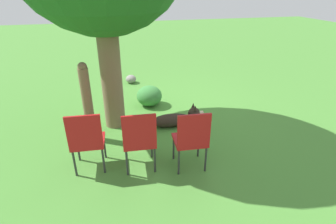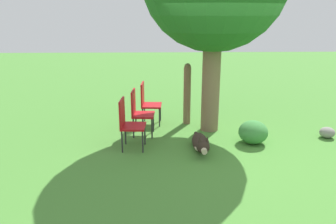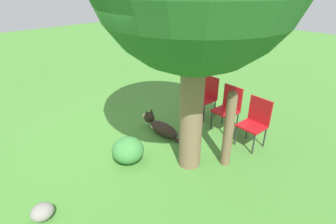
% 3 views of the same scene
% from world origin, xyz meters
% --- Properties ---
extents(ground_plane, '(30.00, 30.00, 0.00)m').
position_xyz_m(ground_plane, '(0.00, 0.00, 0.00)').
color(ground_plane, '#478433').
extents(dog, '(0.29, 1.30, 0.40)m').
position_xyz_m(dog, '(-0.58, -0.15, 0.13)').
color(dog, '#2D231C').
rests_on(dog, ground_plane).
extents(fence_post, '(0.16, 0.16, 1.33)m').
position_xyz_m(fence_post, '(-0.69, 1.36, 0.67)').
color(fence_post, brown).
rests_on(fence_post, ground_plane).
extents(red_chair_0, '(0.45, 0.47, 0.91)m').
position_xyz_m(red_chair_0, '(-1.86, -0.01, 0.51)').
color(red_chair_0, '#B21419').
rests_on(red_chair_0, ground_plane).
extents(red_chair_1, '(0.45, 0.47, 0.91)m').
position_xyz_m(red_chair_1, '(-1.70, 0.68, 0.51)').
color(red_chair_1, '#B21419').
rests_on(red_chair_1, ground_plane).
extents(red_chair_2, '(0.45, 0.47, 0.91)m').
position_xyz_m(red_chair_2, '(-1.55, 1.36, 0.51)').
color(red_chair_2, '#B21419').
rests_on(red_chair_2, ground_plane).
extents(garden_rock, '(0.29, 0.27, 0.21)m').
position_xyz_m(garden_rock, '(1.98, 0.39, 0.11)').
color(garden_rock, gray).
rests_on(garden_rock, ground_plane).
extents(low_shrub, '(0.54, 0.54, 0.43)m').
position_xyz_m(low_shrub, '(0.45, 0.17, 0.22)').
color(low_shrub, '#3D843D').
rests_on(low_shrub, ground_plane).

